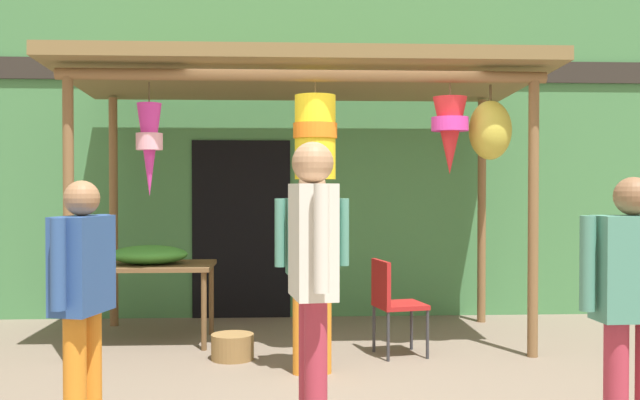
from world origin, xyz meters
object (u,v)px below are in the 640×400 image
Objects in this scene: flower_heap_on_table at (151,255)px; folding_chair at (392,299)px; passerby_at_right at (312,255)px; vendor_in_orange at (82,289)px; display_table at (143,272)px; wicker_basket_by_table at (233,347)px; customer_foreground at (633,295)px; shopper_by_bananas at (313,267)px.

flower_heap_on_table reaches higher than folding_chair.
vendor_in_orange is at bearing -133.94° from passerby_at_right.
folding_chair is (2.28, -0.65, -0.17)m from display_table.
passerby_at_right reaches higher than flower_heap_on_table.
wicker_basket_by_table is 1.18m from passerby_at_right.
customer_foreground is 0.88× the size of shopper_by_bananas.
passerby_at_right is (0.06, 1.64, -0.09)m from shopper_by_bananas.
customer_foreground is at bearing -8.55° from shopper_by_bananas.
passerby_at_right is (1.40, 1.45, 0.06)m from vendor_in_orange.
folding_chair is at bearing 110.76° from customer_foreground.
shopper_by_bananas is at bearing 171.45° from customer_foreground.
customer_foreground is at bearing -46.01° from wicker_basket_by_table.
customer_foreground reaches higher than folding_chair.
shopper_by_bananas is (1.41, -2.81, 0.19)m from flower_heap_on_table.
shopper_by_bananas reaches higher than display_table.
flower_heap_on_table reaches higher than wicker_basket_by_table.
passerby_at_right is at bearing 46.06° from vendor_in_orange.
passerby_at_right is at bearing -37.16° from wicker_basket_by_table.
folding_chair is 0.55× the size of vendor_in_orange.
wicker_basket_by_table is at bearing -38.36° from display_table.
customer_foreground is (3.05, -0.45, 0.01)m from vendor_in_orange.
vendor_in_orange is at bearing 171.61° from customer_foreground.
flower_heap_on_table reaches higher than display_table.
display_table is at bearing 117.62° from shopper_by_bananas.
flower_heap_on_table is 0.45× the size of passerby_at_right.
flower_heap_on_table is 1.97× the size of wicker_basket_by_table.
vendor_in_orange is at bearing -88.29° from flower_heap_on_table.
display_table is at bearing 142.15° from passerby_at_right.
flower_heap_on_table is 4.38m from customer_foreground.
vendor_in_orange is at bearing -136.52° from folding_chair.
passerby_at_right reaches higher than wicker_basket_by_table.
folding_chair is 2.40m from shopper_by_bananas.
passerby_at_right is (1.47, -1.17, 0.10)m from flower_heap_on_table.
wicker_basket_by_table is 0.24× the size of vendor_in_orange.
passerby_at_right reaches higher than display_table.
display_table is 0.76× the size of shopper_by_bananas.
shopper_by_bananas is at bearing -8.18° from vendor_in_orange.
wicker_basket_by_table is 3.43m from customer_foreground.
passerby_at_right reaches higher than vendor_in_orange.
folding_chair is 2.66m from customer_foreground.
shopper_by_bananas is (-1.72, 0.26, 0.13)m from customer_foreground.
customer_foreground is 1.74m from shopper_by_bananas.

